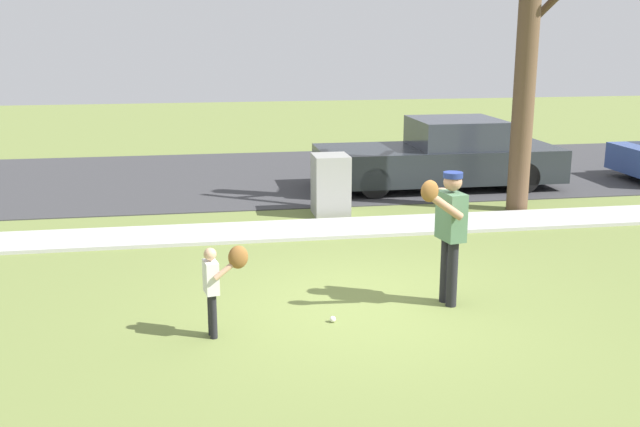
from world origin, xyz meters
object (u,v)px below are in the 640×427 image
Objects in this scene: person_adult at (449,223)px; utility_cabinet at (331,185)px; parked_pickup_dark at (441,157)px; street_tree_near at (528,41)px; baseball at (333,319)px; person_child at (218,278)px.

person_adult is 1.50× the size of utility_cabinet.
person_adult is at bearing 71.87° from parked_pickup_dark.
street_tree_near is (3.01, 4.58, 2.10)m from person_adult.
baseball is (-1.50, -0.33, -1.01)m from person_adult.
parked_pickup_dark is at bearing 62.46° from baseball.
utility_cabinet reaches higher than person_child.
utility_cabinet is 0.22× the size of parked_pickup_dark.
person_adult is at bearing 12.50° from baseball.
baseball is at bearing 2.10° from person_adult.
baseball is 0.07× the size of utility_cabinet.
person_child is 8.93m from parked_pickup_dark.
baseball is at bearing -1.53° from person_child.
utility_cabinet is (-0.57, 4.85, -0.49)m from person_adult.
person_adult reaches higher than parked_pickup_dark.
utility_cabinet is (2.25, 5.38, -0.13)m from person_child.
parked_pickup_dark is (3.73, 7.16, 0.64)m from baseball.
street_tree_near is 1.15× the size of parked_pickup_dark.
person_child is at bearing -171.13° from baseball.
parked_pickup_dark is at bearing 45.15° from person_child.
parked_pickup_dark reaches higher than utility_cabinet.
person_child is 0.21× the size of parked_pickup_dark.
parked_pickup_dark is at bearing -118.53° from person_adult.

